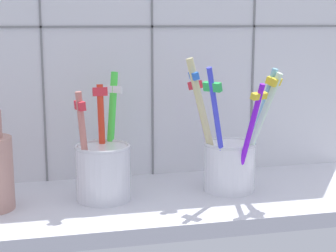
{
  "coord_description": "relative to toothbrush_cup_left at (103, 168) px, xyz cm",
  "views": [
    {
      "loc": [
        -16.44,
        -69.5,
        25.57
      ],
      "look_at": [
        0.0,
        0.63,
        11.55
      ],
      "focal_mm": 58.74,
      "sensor_mm": 36.0,
      "label": 1
    }
  ],
  "objects": [
    {
      "name": "toothbrush_cup_left",
      "position": [
        0.0,
        0.0,
        0.0
      ],
      "size": [
        7.39,
        9.61,
        16.53
      ],
      "color": "white",
      "rests_on": "counter_slab"
    },
    {
      "name": "counter_slab",
      "position": [
        8.79,
        -0.78,
        -5.3
      ],
      "size": [
        64.0,
        22.0,
        2.0
      ],
      "primitive_type": "cube",
      "color": "silver",
      "rests_on": "ground"
    },
    {
      "name": "toothbrush_cup_right",
      "position": [
        17.48,
        -0.38,
        0.37
      ],
      "size": [
        12.12,
        12.6,
        18.63
      ],
      "color": "white",
      "rests_on": "counter_slab"
    },
    {
      "name": "tile_wall_back",
      "position": [
        8.79,
        11.22,
        16.2
      ],
      "size": [
        64.0,
        2.2,
        45.0
      ],
      "color": "white",
      "rests_on": "ground"
    }
  ]
}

